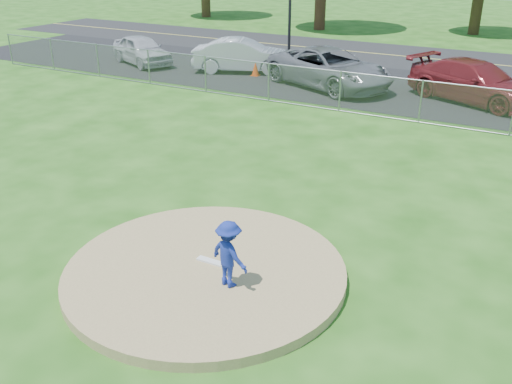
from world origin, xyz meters
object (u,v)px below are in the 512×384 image
(pitcher, at_px, (229,254))
(parked_car_silver, at_px, (142,50))
(parked_car_white, at_px, (243,56))
(parked_car_gray, at_px, (329,68))
(parked_car_darkred, at_px, (475,82))
(traffic_cone, at_px, (255,68))

(pitcher, height_order, parked_car_silver, pitcher)
(parked_car_white, bearing_deg, parked_car_silver, 76.63)
(pitcher, bearing_deg, parked_car_silver, -31.06)
(pitcher, xyz_separation_m, parked_car_gray, (-4.53, 15.63, -0.00))
(parked_car_silver, bearing_deg, parked_car_white, -55.94)
(pitcher, relative_size, parked_car_gray, 0.21)
(parked_car_darkred, bearing_deg, traffic_cone, 114.11)
(pitcher, xyz_separation_m, parked_car_darkred, (1.42, 16.12, -0.03))
(parked_car_darkred, bearing_deg, parked_car_gray, 118.11)
(parked_car_gray, distance_m, parked_car_darkred, 5.97)
(parked_car_silver, xyz_separation_m, parked_car_white, (5.47, 0.91, 0.06))
(parked_car_white, bearing_deg, pitcher, -173.16)
(pitcher, distance_m, traffic_cone, 18.08)
(parked_car_white, bearing_deg, parked_car_darkred, -114.61)
(traffic_cone, distance_m, parked_car_silver, 6.46)
(parked_car_gray, bearing_deg, traffic_cone, 108.12)
(parked_car_silver, bearing_deg, traffic_cone, -61.41)
(parked_car_white, bearing_deg, parked_car_gray, -122.56)
(parked_car_silver, distance_m, parked_car_gray, 10.30)
(parked_car_silver, relative_size, parked_car_white, 0.89)
(parked_car_silver, relative_size, parked_car_gray, 0.71)
(parked_car_white, relative_size, parked_car_gray, 0.80)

